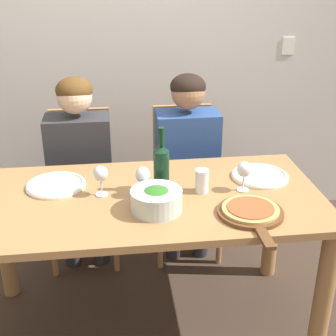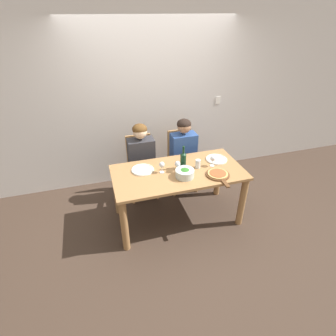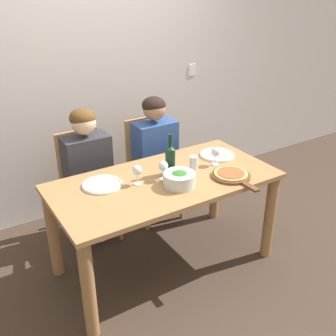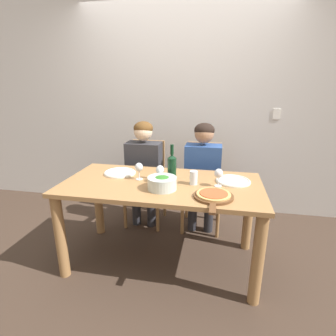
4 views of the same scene
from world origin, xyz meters
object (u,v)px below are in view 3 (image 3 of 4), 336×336
object	(u,v)px
chair_left	(85,183)
person_man	(156,149)
person_woman	(88,165)
wine_glass_centre	(163,167)
dinner_plate_right	(217,155)
water_tumbler	(194,163)
wine_glass_left	(137,171)
broccoli_bowl	(179,179)
wine_glass_right	(216,153)
wine_bottle	(170,159)
pizza_on_board	(232,175)
chair_right	(150,166)
dinner_plate_left	(102,184)

from	to	relation	value
chair_left	person_man	world-z (taller)	person_man
person_woman	wine_glass_centre	size ratio (longest dim) A/B	7.96
dinner_plate_right	water_tumbler	size ratio (longest dim) A/B	2.54
wine_glass_centre	wine_glass_left	bearing A→B (deg)	170.06
broccoli_bowl	person_man	bearing A→B (deg)	71.00
chair_left	wine_glass_right	size ratio (longest dim) A/B	6.32
wine_glass_left	chair_left	bearing A→B (deg)	100.77
broccoli_bowl	wine_glass_centre	size ratio (longest dim) A/B	1.54
wine_bottle	pizza_on_board	world-z (taller)	wine_bottle
person_man	person_woman	bearing A→B (deg)	180.00
person_man	chair_left	bearing A→B (deg)	169.86
chair_right	wine_glass_left	size ratio (longest dim) A/B	6.32
person_woman	wine_glass_centre	distance (m)	0.75
dinner_plate_left	person_woman	bearing A→B (deg)	80.11
chair_right	wine_glass_centre	xyz separation A→B (m)	(-0.32, -0.76, 0.39)
wine_bottle	wine_glass_right	bearing A→B (deg)	-7.39
person_woman	pizza_on_board	world-z (taller)	person_woman
broccoli_bowl	wine_glass_centre	bearing A→B (deg)	108.51
person_woman	pizza_on_board	xyz separation A→B (m)	(0.79, -0.89, 0.07)
person_woman	water_tumbler	size ratio (longest dim) A/B	10.40
water_tumbler	dinner_plate_right	bearing A→B (deg)	20.13
person_man	broccoli_bowl	size ratio (longest dim) A/B	5.17
person_woman	person_man	size ratio (longest dim) A/B	1.00
person_woman	wine_bottle	world-z (taller)	person_woman
chair_right	broccoli_bowl	world-z (taller)	chair_right
dinner_plate_left	wine_glass_left	bearing A→B (deg)	-27.49
person_woman	wine_glass_left	distance (m)	0.65
broccoli_bowl	dinner_plate_left	world-z (taller)	broccoli_bowl
person_woman	water_tumbler	distance (m)	0.90
chair_right	broccoli_bowl	xyz separation A→B (m)	(-0.27, -0.91, 0.33)
person_man	dinner_plate_right	distance (m)	0.60
chair_right	person_woman	world-z (taller)	person_woman
chair_right	wine_glass_left	world-z (taller)	chair_right
wine_bottle	chair_right	bearing A→B (deg)	72.38
broccoli_bowl	wine_glass_left	bearing A→B (deg)	143.96
person_woman	dinner_plate_left	world-z (taller)	person_woman
person_woman	wine_glass_left	xyz separation A→B (m)	(0.14, -0.61, 0.16)
wine_glass_left	dinner_plate_left	bearing A→B (deg)	152.51
person_man	wine_bottle	distance (m)	0.67
person_man	water_tumbler	bearing A→B (deg)	-93.31
chair_left	dinner_plate_left	world-z (taller)	chair_left
chair_left	person_woman	bearing A→B (deg)	-90.00
pizza_on_board	wine_glass_right	world-z (taller)	wine_glass_right
pizza_on_board	wine_glass_right	size ratio (longest dim) A/B	2.87
wine_glass_left	wine_glass_right	xyz separation A→B (m)	(0.68, -0.04, 0.00)
chair_left	wine_bottle	xyz separation A→B (m)	(0.43, -0.72, 0.41)
dinner_plate_right	wine_glass_centre	distance (m)	0.63
wine_bottle	dinner_plate_left	xyz separation A→B (m)	(-0.51, 0.10, -0.12)
pizza_on_board	wine_glass_centre	distance (m)	0.52
water_tumbler	broccoli_bowl	bearing A→B (deg)	-147.07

